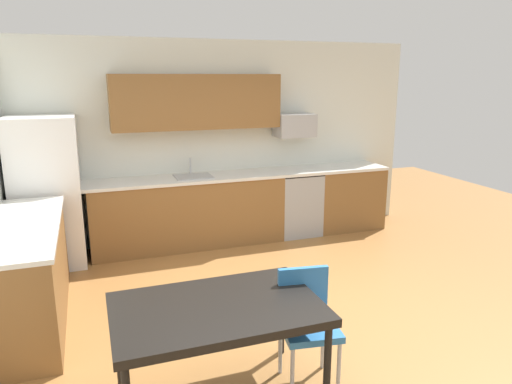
% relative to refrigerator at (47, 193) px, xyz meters
% --- Properties ---
extents(ground_plane, '(12.00, 12.00, 0.00)m').
position_rel_refrigerator_xyz_m(ground_plane, '(2.18, -2.22, -0.89)').
color(ground_plane, '#9E6B38').
extents(wall_back, '(5.80, 0.10, 2.70)m').
position_rel_refrigerator_xyz_m(wall_back, '(2.18, 0.43, 0.46)').
color(wall_back, silver).
rests_on(wall_back, ground).
extents(cabinet_run_back, '(2.52, 0.60, 0.90)m').
position_rel_refrigerator_xyz_m(cabinet_run_back, '(1.69, 0.08, -0.44)').
color(cabinet_run_back, brown).
rests_on(cabinet_run_back, ground).
extents(cabinet_run_back_right, '(1.03, 0.60, 0.90)m').
position_rel_refrigerator_xyz_m(cabinet_run_back_right, '(4.07, 0.08, -0.44)').
color(cabinet_run_back_right, brown).
rests_on(cabinet_run_back_right, ground).
extents(cabinet_run_left, '(0.60, 2.00, 0.90)m').
position_rel_refrigerator_xyz_m(cabinet_run_left, '(-0.12, -1.42, -0.44)').
color(cabinet_run_left, brown).
rests_on(cabinet_run_left, ground).
extents(countertop_back, '(4.80, 0.64, 0.04)m').
position_rel_refrigerator_xyz_m(countertop_back, '(2.18, 0.08, 0.03)').
color(countertop_back, silver).
rests_on(countertop_back, cabinet_run_back).
extents(countertop_left, '(0.64, 2.00, 0.04)m').
position_rel_refrigerator_xyz_m(countertop_left, '(-0.12, -1.42, 0.03)').
color(countertop_left, silver).
rests_on(countertop_left, cabinet_run_left).
extents(upper_cabinets_back, '(2.20, 0.34, 0.70)m').
position_rel_refrigerator_xyz_m(upper_cabinets_back, '(1.88, 0.21, 1.01)').
color(upper_cabinets_back, brown).
extents(refrigerator, '(0.76, 0.70, 1.78)m').
position_rel_refrigerator_xyz_m(refrigerator, '(0.00, 0.00, 0.00)').
color(refrigerator, white).
rests_on(refrigerator, ground).
extents(oven_range, '(0.60, 0.60, 0.91)m').
position_rel_refrigerator_xyz_m(oven_range, '(3.25, 0.08, -0.44)').
color(oven_range, '#999BA0').
rests_on(oven_range, ground).
extents(microwave, '(0.54, 0.36, 0.32)m').
position_rel_refrigerator_xyz_m(microwave, '(3.25, 0.18, 0.66)').
color(microwave, '#9EA0A5').
extents(sink_basin, '(0.48, 0.40, 0.14)m').
position_rel_refrigerator_xyz_m(sink_basin, '(1.77, 0.08, -0.01)').
color(sink_basin, '#A5A8AD').
rests_on(sink_basin, countertop_back).
extents(sink_faucet, '(0.02, 0.02, 0.24)m').
position_rel_refrigerator_xyz_m(sink_faucet, '(1.77, 0.26, 0.15)').
color(sink_faucet, '#B2B5BA').
rests_on(sink_faucet, countertop_back).
extents(dining_table, '(1.40, 0.90, 0.73)m').
position_rel_refrigerator_xyz_m(dining_table, '(1.23, -3.09, -0.22)').
color(dining_table, black).
rests_on(dining_table, ground).
extents(chair_near_table, '(0.45, 0.45, 0.85)m').
position_rel_refrigerator_xyz_m(chair_near_table, '(1.91, -3.08, -0.39)').
color(chair_near_table, '#2D72B7').
rests_on(chair_near_table, ground).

